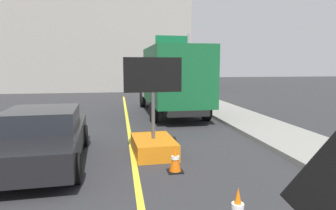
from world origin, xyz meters
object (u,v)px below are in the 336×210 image
traffic_cone_near_sign (238,209)px  arrow_board_trailer (153,137)px  box_truck (172,79)px  traffic_cone_mid_lane (175,160)px  highway_guide_sign (179,53)px  pickup_car (42,137)px

traffic_cone_near_sign → arrow_board_trailer: bearing=101.2°
box_truck → traffic_cone_near_sign: (-0.90, -10.84, -1.48)m
traffic_cone_mid_lane → highway_guide_sign: bearing=78.3°
pickup_car → traffic_cone_near_sign: pickup_car is taller
pickup_car → traffic_cone_near_sign: size_ratio=6.89×
arrow_board_trailer → traffic_cone_mid_lane: arrow_board_trailer is taller
arrow_board_trailer → traffic_cone_near_sign: 4.18m
arrow_board_trailer → box_truck: 7.08m
arrow_board_trailer → box_truck: (1.71, 6.74, 1.33)m
traffic_cone_near_sign → traffic_cone_mid_lane: traffic_cone_near_sign is taller
pickup_car → highway_guide_sign: 17.47m
arrow_board_trailer → traffic_cone_near_sign: bearing=-78.8°
traffic_cone_near_sign → box_truck: bearing=85.2°
highway_guide_sign → traffic_cone_mid_lane: highway_guide_sign is taller
box_truck → traffic_cone_mid_lane: size_ratio=12.58×
pickup_car → traffic_cone_near_sign: 5.27m
traffic_cone_near_sign → highway_guide_sign: bearing=81.2°
box_truck → highway_guide_sign: (2.15, 8.79, 1.61)m
arrow_board_trailer → traffic_cone_near_sign: (0.81, -4.09, -0.15)m
highway_guide_sign → traffic_cone_mid_lane: size_ratio=8.24×
arrow_board_trailer → box_truck: bearing=75.8°
pickup_car → traffic_cone_mid_lane: (3.22, -1.16, -0.40)m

